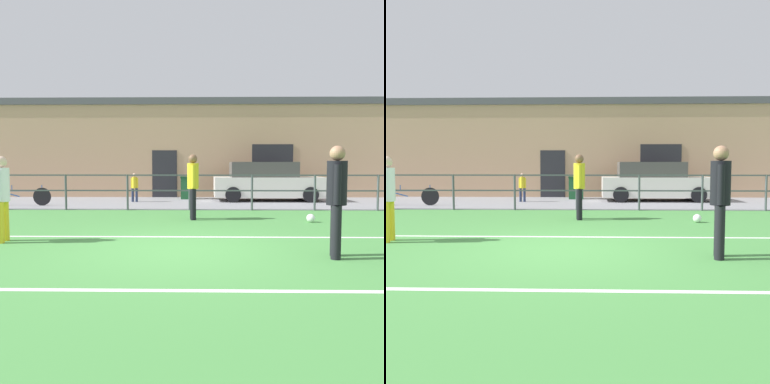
% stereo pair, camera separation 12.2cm
% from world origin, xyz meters
% --- Properties ---
extents(ground, '(60.00, 44.00, 0.04)m').
position_xyz_m(ground, '(0.00, 0.00, -0.02)').
color(ground, '#478C42').
extents(field_line_touchline, '(36.00, 0.11, 0.00)m').
position_xyz_m(field_line_touchline, '(0.00, 1.19, 0.00)').
color(field_line_touchline, white).
rests_on(field_line_touchline, ground).
extents(field_line_hash, '(36.00, 0.11, 0.00)m').
position_xyz_m(field_line_hash, '(0.00, -2.30, 0.00)').
color(field_line_hash, white).
rests_on(field_line_hash, ground).
extents(pavement_strip, '(48.00, 5.00, 0.02)m').
position_xyz_m(pavement_strip, '(0.00, 8.50, 0.01)').
color(pavement_strip, gray).
rests_on(pavement_strip, ground).
extents(perimeter_fence, '(36.07, 0.07, 1.15)m').
position_xyz_m(perimeter_fence, '(0.00, 6.00, 0.75)').
color(perimeter_fence, '#474C51').
rests_on(perimeter_fence, ground).
extents(clubhouse_facade, '(28.00, 2.56, 4.41)m').
position_xyz_m(clubhouse_facade, '(0.00, 12.20, 2.22)').
color(clubhouse_facade, tan).
rests_on(clubhouse_facade, ground).
extents(player_goalkeeper, '(0.31, 0.47, 1.76)m').
position_xyz_m(player_goalkeeper, '(2.47, -0.57, 1.00)').
color(player_goalkeeper, black).
rests_on(player_goalkeeper, ground).
extents(player_striker, '(0.28, 0.44, 1.62)m').
position_xyz_m(player_striker, '(-3.40, 0.60, 0.92)').
color(player_striker, gold).
rests_on(player_striker, ground).
extents(player_winger, '(0.30, 0.48, 1.74)m').
position_xyz_m(player_winger, '(0.15, 3.83, 0.99)').
color(player_winger, black).
rests_on(player_winger, ground).
extents(soccer_ball_match, '(0.21, 0.21, 0.21)m').
position_xyz_m(soccer_ball_match, '(3.16, 3.34, 0.11)').
color(soccer_ball_match, white).
rests_on(soccer_ball_match, ground).
extents(spectator_child, '(0.30, 0.20, 1.11)m').
position_xyz_m(spectator_child, '(-2.21, 8.71, 0.65)').
color(spectator_child, '#232D4C').
rests_on(spectator_child, pavement_strip).
extents(parked_car_red, '(4.34, 1.82, 1.55)m').
position_xyz_m(parked_car_red, '(3.02, 9.34, 0.76)').
color(parked_car_red, silver).
rests_on(parked_car_red, pavement_strip).
extents(bicycle_parked_1, '(2.22, 0.04, 0.73)m').
position_xyz_m(bicycle_parked_1, '(-6.05, 7.20, 0.35)').
color(bicycle_parked_1, black).
rests_on(bicycle_parked_1, pavement_strip).
extents(trash_bin_0, '(0.64, 0.54, 0.95)m').
position_xyz_m(trash_bin_0, '(-0.16, 10.07, 0.50)').
color(trash_bin_0, '#194C28').
rests_on(trash_bin_0, pavement_strip).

